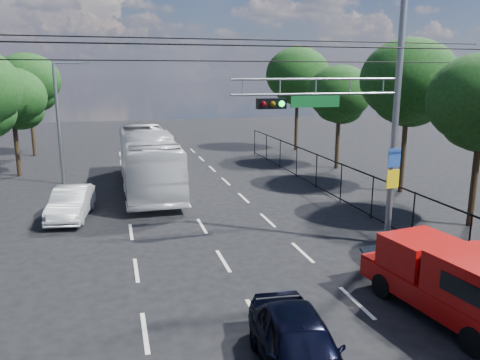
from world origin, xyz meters
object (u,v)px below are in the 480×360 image
object	(u,v)px
white_van	(71,203)
navy_hatchback	(299,347)
red_pickup	(454,281)
white_bus	(148,160)
signal_mast	(367,108)

from	to	relation	value
white_van	navy_hatchback	bearing A→B (deg)	-59.75
red_pickup	navy_hatchback	xyz separation A→B (m)	(-4.91, -1.24, -0.36)
navy_hatchback	white_bus	world-z (taller)	white_bus
red_pickup	white_van	distance (m)	16.08
red_pickup	navy_hatchback	size ratio (longest dim) A/B	1.34
red_pickup	navy_hatchback	distance (m)	5.07
red_pickup	white_van	world-z (taller)	red_pickup
signal_mast	white_bus	world-z (taller)	signal_mast
navy_hatchback	white_van	bearing A→B (deg)	117.91
navy_hatchback	white_van	world-z (taller)	navy_hatchback
white_bus	white_van	size ratio (longest dim) A/B	2.78
signal_mast	red_pickup	world-z (taller)	signal_mast
red_pickup	white_van	xyz separation A→B (m)	(-10.51, 12.17, -0.37)
signal_mast	navy_hatchback	world-z (taller)	signal_mast
navy_hatchback	red_pickup	bearing A→B (deg)	19.35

